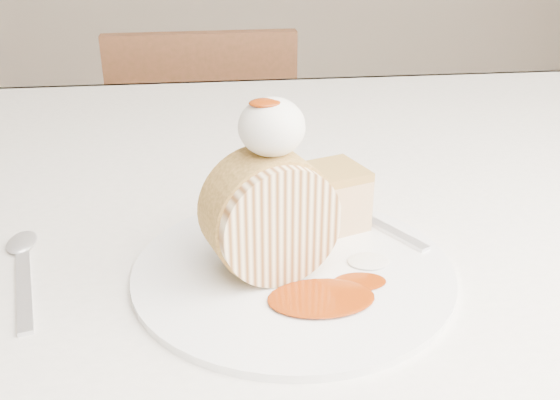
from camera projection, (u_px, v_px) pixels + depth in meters
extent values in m
cube|color=white|center=(253.00, 197.00, 0.72)|extent=(1.40, 0.90, 0.04)
cube|color=white|center=(235.00, 154.00, 1.17)|extent=(1.40, 0.01, 0.28)
cylinder|color=brown|center=(542.00, 270.00, 1.28)|extent=(0.06, 0.06, 0.71)
cube|color=brown|center=(207.00, 191.00, 1.55)|extent=(0.39, 0.39, 0.04)
cube|color=brown|center=(205.00, 130.00, 1.30)|extent=(0.38, 0.04, 0.40)
cylinder|color=brown|center=(266.00, 228.00, 1.80)|extent=(0.03, 0.03, 0.37)
cylinder|color=brown|center=(151.00, 236.00, 1.76)|extent=(0.03, 0.03, 0.37)
cylinder|color=brown|center=(282.00, 291.00, 1.51)|extent=(0.03, 0.03, 0.37)
cylinder|color=brown|center=(145.00, 302.00, 1.47)|extent=(0.03, 0.03, 0.37)
cylinder|color=white|center=(293.00, 270.00, 0.53)|extent=(0.35, 0.35, 0.01)
cylinder|color=#FEE4B1|center=(271.00, 216.00, 0.50)|extent=(0.11, 0.08, 0.10)
cube|color=tan|center=(330.00, 201.00, 0.59)|extent=(0.08, 0.07, 0.05)
ellipsoid|color=silver|center=(272.00, 127.00, 0.48)|extent=(0.05, 0.05, 0.05)
ellipsoid|color=#852A05|center=(266.00, 95.00, 0.46)|extent=(0.03, 0.02, 0.01)
cube|color=silver|center=(380.00, 225.00, 0.59)|extent=(0.10, 0.15, 0.00)
cube|color=silver|center=(24.00, 290.00, 0.51)|extent=(0.06, 0.15, 0.00)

